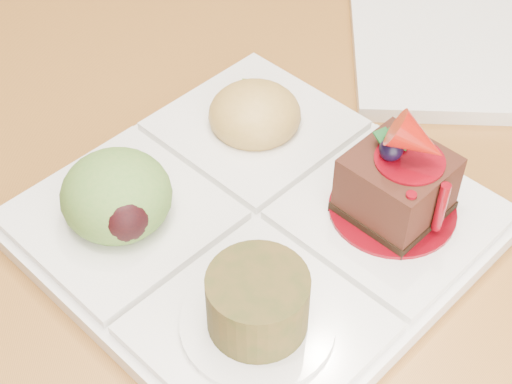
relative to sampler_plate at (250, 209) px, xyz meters
name	(u,v)px	position (x,y,z in m)	size (l,w,h in m)	color
ground	(234,322)	(0.14, 0.43, -0.77)	(6.00, 6.00, 0.00)	#572E18
sampler_plate	(250,209)	(0.00, 0.00, 0.00)	(0.32, 0.32, 0.09)	silver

